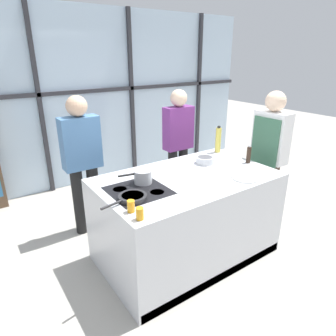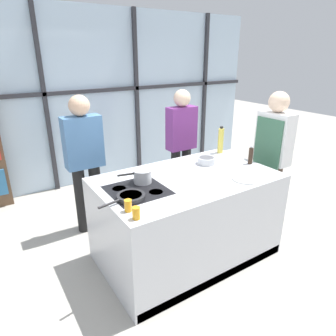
# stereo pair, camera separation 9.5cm
# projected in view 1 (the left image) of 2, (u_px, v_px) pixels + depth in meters

# --- Properties ---
(ground_plane) EXTENTS (18.00, 18.00, 0.00)m
(ground_plane) POSITION_uv_depth(u_px,v_px,m) (186.00, 253.00, 3.38)
(ground_plane) COLOR #ADA89E
(back_window_wall) EXTENTS (6.40, 0.10, 2.80)m
(back_window_wall) POSITION_uv_depth(u_px,v_px,m) (89.00, 99.00, 4.87)
(back_window_wall) COLOR silver
(back_window_wall) RESTS_ON ground_plane
(demo_island) EXTENTS (1.83, 1.10, 0.94)m
(demo_island) POSITION_uv_depth(u_px,v_px,m) (186.00, 217.00, 3.21)
(demo_island) COLOR silver
(demo_island) RESTS_ON ground_plane
(chef) EXTENTS (0.24, 0.43, 1.71)m
(chef) POSITION_uv_depth(u_px,v_px,m) (269.00, 152.00, 3.67)
(chef) COLOR #47382D
(chef) RESTS_ON ground_plane
(spectator_far_left) EXTENTS (0.44, 0.24, 1.69)m
(spectator_far_left) POSITION_uv_depth(u_px,v_px,m) (82.00, 158.00, 3.50)
(spectator_far_left) COLOR black
(spectator_far_left) RESTS_ON ground_plane
(spectator_center_left) EXTENTS (0.42, 0.23, 1.66)m
(spectator_center_left) POSITION_uv_depth(u_px,v_px,m) (178.00, 141.00, 4.25)
(spectator_center_left) COLOR black
(spectator_center_left) RESTS_ON ground_plane
(frying_pan) EXTENTS (0.44, 0.25, 0.04)m
(frying_pan) POSITION_uv_depth(u_px,v_px,m) (132.00, 197.00, 2.56)
(frying_pan) COLOR #232326
(frying_pan) RESTS_ON demo_island
(saucepan) EXTENTS (0.33, 0.18, 0.13)m
(saucepan) POSITION_uv_depth(u_px,v_px,m) (143.00, 176.00, 2.87)
(saucepan) COLOR silver
(saucepan) RESTS_ON demo_island
(white_plate) EXTENTS (0.27, 0.27, 0.01)m
(white_plate) POSITION_uv_depth(u_px,v_px,m) (245.00, 178.00, 3.00)
(white_plate) COLOR white
(white_plate) RESTS_ON demo_island
(mixing_bowl) EXTENTS (0.20, 0.20, 0.08)m
(mixing_bowl) POSITION_uv_depth(u_px,v_px,m) (205.00, 160.00, 3.39)
(mixing_bowl) COLOR silver
(mixing_bowl) RESTS_ON demo_island
(oil_bottle) EXTENTS (0.07, 0.07, 0.34)m
(oil_bottle) POSITION_uv_depth(u_px,v_px,m) (218.00, 140.00, 3.74)
(oil_bottle) COLOR #E0CC4C
(oil_bottle) RESTS_ON demo_island
(pepper_grinder) EXTENTS (0.05, 0.05, 0.21)m
(pepper_grinder) POSITION_uv_depth(u_px,v_px,m) (249.00, 155.00, 3.39)
(pepper_grinder) COLOR #332319
(pepper_grinder) RESTS_ON demo_island
(juice_glass_near) EXTENTS (0.06, 0.06, 0.10)m
(juice_glass_near) POSITION_uv_depth(u_px,v_px,m) (140.00, 214.00, 2.24)
(juice_glass_near) COLOR orange
(juice_glass_near) RESTS_ON demo_island
(juice_glass_far) EXTENTS (0.06, 0.06, 0.10)m
(juice_glass_far) POSITION_uv_depth(u_px,v_px,m) (131.00, 206.00, 2.35)
(juice_glass_far) COLOR orange
(juice_glass_far) RESTS_ON demo_island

